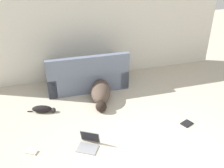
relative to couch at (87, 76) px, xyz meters
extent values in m
cube|color=silver|center=(0.45, 0.61, 0.99)|extent=(6.83, 0.06, 2.58)
cube|color=slate|center=(0.00, 0.04, -0.07)|extent=(1.94, 0.90, 0.46)
cube|color=slate|center=(0.00, -0.33, 0.40)|extent=(1.93, 0.17, 0.48)
cube|color=slate|center=(0.87, 0.03, 0.00)|extent=(0.21, 0.88, 0.60)
cube|color=slate|center=(-0.86, 0.06, 0.00)|extent=(0.21, 0.88, 0.60)
ellipsoid|color=#4C3D33|center=(0.18, -0.68, -0.10)|extent=(0.65, 0.99, 0.40)
sphere|color=black|center=(0.06, -1.18, -0.18)|extent=(0.28, 0.28, 0.24)
cylinder|color=#4C3D33|center=(0.31, -0.13, -0.27)|extent=(0.11, 0.23, 0.05)
ellipsoid|color=black|center=(-1.15, -0.85, -0.22)|extent=(0.45, 0.28, 0.15)
sphere|color=#2D2B2B|center=(-0.92, -0.92, -0.25)|extent=(0.13, 0.13, 0.10)
cylinder|color=black|center=(-1.40, -0.77, -0.28)|extent=(0.11, 0.05, 0.02)
cube|color=gray|center=(-0.46, -2.22, -0.29)|extent=(0.43, 0.40, 0.02)
cube|color=gray|center=(-0.38, -2.08, -0.16)|extent=(0.34, 0.25, 0.25)
cube|color=black|center=(-0.38, -2.09, -0.16)|extent=(0.31, 0.22, 0.23)
cube|color=beige|center=(-1.38, -2.03, -0.28)|extent=(0.22, 0.19, 0.02)
cube|color=black|center=(1.57, -2.10, -0.28)|extent=(0.26, 0.23, 0.02)
camera|label=1|loc=(-0.99, -5.48, 2.73)|focal=40.00mm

